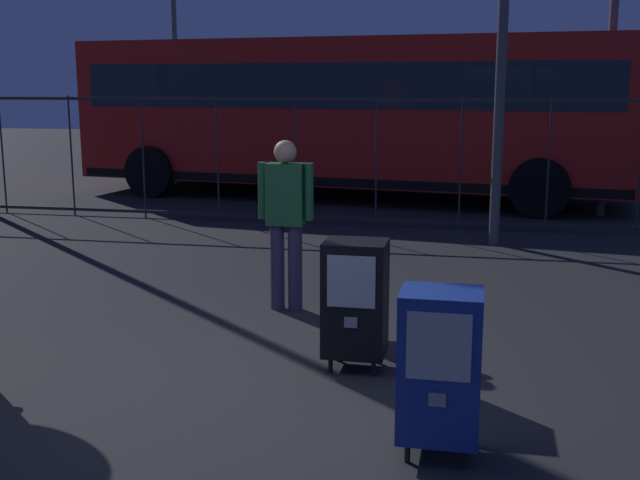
# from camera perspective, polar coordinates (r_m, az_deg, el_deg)

# --- Properties ---
(ground_plane) EXTENTS (60.00, 60.00, 0.00)m
(ground_plane) POSITION_cam_1_polar(r_m,az_deg,el_deg) (5.92, -5.30, -10.71)
(ground_plane) COLOR #262628
(newspaper_box_primary) EXTENTS (0.48, 0.42, 1.02)m
(newspaper_box_primary) POSITION_cam_1_polar(r_m,az_deg,el_deg) (4.80, 8.61, -8.86)
(newspaper_box_primary) COLOR black
(newspaper_box_primary) RESTS_ON ground_plane
(newspaper_box_secondary) EXTENTS (0.48, 0.42, 1.02)m
(newspaper_box_secondary) POSITION_cam_1_polar(r_m,az_deg,el_deg) (6.16, 2.55, -4.19)
(newspaper_box_secondary) COLOR black
(newspaper_box_secondary) RESTS_ON ground_plane
(pedestrian) EXTENTS (0.55, 0.22, 1.67)m
(pedestrian) POSITION_cam_1_polar(r_m,az_deg,el_deg) (7.70, -2.47, 1.81)
(pedestrian) COLOR #382D51
(pedestrian) RESTS_ON ground_plane
(fence_barrier) EXTENTS (18.03, 0.04, 2.00)m
(fence_barrier) POSITION_cam_1_polar(r_m,az_deg,el_deg) (12.34, 4.06, 5.69)
(fence_barrier) COLOR #2D2D33
(fence_barrier) RESTS_ON ground_plane
(bus_near) EXTENTS (10.74, 3.87, 3.00)m
(bus_near) POSITION_cam_1_polar(r_m,az_deg,el_deg) (15.39, 2.16, 9.38)
(bus_near) COLOR red
(bus_near) RESTS_ON ground_plane
(bus_far) EXTENTS (10.55, 2.94, 3.00)m
(bus_far) POSITION_cam_1_polar(r_m,az_deg,el_deg) (18.94, 4.58, 9.71)
(bus_far) COLOR #4C5156
(bus_far) RESTS_ON ground_plane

